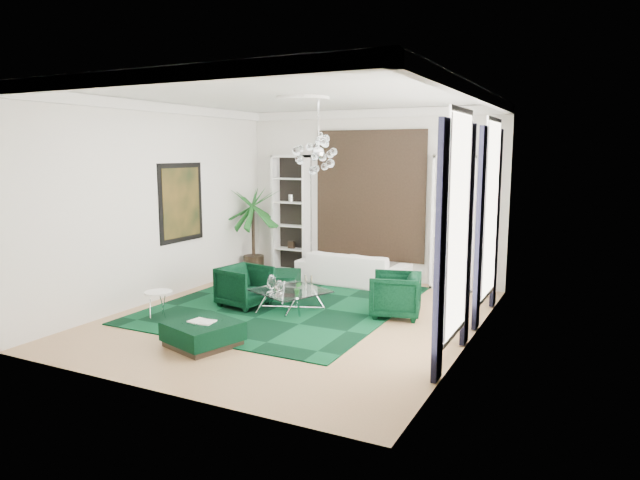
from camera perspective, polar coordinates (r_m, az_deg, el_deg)
The scene contains 30 objects.
floor at distance 10.10m, azimuth -2.42°, elevation -7.77°, with size 6.00×7.00×0.02m, color tan.
ceiling at distance 9.73m, azimuth -2.57°, elevation 14.35°, with size 6.00×7.00×0.02m, color white.
wall_back at distance 12.90m, azimuth 5.11°, elevation 4.46°, with size 6.00×0.02×3.80m, color silver.
wall_front at distance 6.90m, azimuth -16.79°, elevation 0.34°, with size 6.00×0.02×3.80m, color silver.
wall_left at distance 11.49m, azimuth -15.77°, elevation 3.64°, with size 0.02×7.00×3.80m, color silver.
wall_right at distance 8.68m, azimuth 15.16°, elevation 2.09°, with size 0.02×7.00×3.80m, color silver.
crown_molding at distance 9.72m, azimuth -2.57°, elevation 13.70°, with size 6.00×7.00×0.18m, color white, non-canonical shape.
ceiling_medallion at distance 9.98m, azimuth -1.71°, elevation 13.98°, with size 0.90×0.90×0.05m, color white.
tapestry at distance 12.85m, azimuth 5.03°, elevation 4.45°, with size 2.50×0.06×2.80m, color black.
shelving_left at distance 13.60m, azimuth -2.90°, elevation 2.60°, with size 0.90×0.38×2.80m, color white, non-canonical shape.
shelving_right at distance 12.18m, azimuth 13.30°, elevation 1.64°, with size 0.90×0.38×2.80m, color white, non-canonical shape.
painting at distance 11.92m, azimuth -13.68°, elevation 3.65°, with size 0.04×1.30×1.60m, color black.
window_near at distance 7.81m, azimuth 13.69°, elevation 1.42°, with size 0.03×1.10×2.90m, color white.
curtain_near_a at distance 7.11m, azimuth 11.93°, elevation -1.27°, with size 0.07×0.30×3.25m, color black.
curtain_near_b at distance 8.61m, azimuth 14.57°, elevation 0.38°, with size 0.07×0.30×3.25m, color black.
window_far at distance 10.16m, azimuth 16.74°, elevation 2.95°, with size 0.03×1.10×2.90m, color white.
curtain_far_a at distance 9.43m, azimuth 15.65°, elevation 1.04°, with size 0.07×0.30×3.25m, color black.
curtain_far_b at distance 10.95m, azimuth 17.21°, elevation 2.02°, with size 0.07×0.30×3.25m, color black.
rug at distance 10.92m, azimuth -3.50°, elevation -6.40°, with size 4.20×5.00×0.02m, color black.
sofa at distance 12.48m, azimuth 3.31°, elevation -2.84°, with size 2.42×0.95×0.71m, color white.
armchair_left at distance 10.77m, azimuth -7.52°, elevation -4.61°, with size 0.82×0.84×0.77m, color black.
armchair_right at distance 10.11m, azimuth 7.54°, elevation -5.46°, with size 0.83×0.86×0.78m, color black.
coffee_table at distance 10.43m, azimuth -2.97°, elevation -6.07°, with size 1.13×1.13×0.39m, color white, non-canonical shape.
ottoman_side at distance 11.72m, azimuth -4.55°, elevation -4.30°, with size 0.97×0.97×0.43m, color black.
ottoman_front at distance 8.78m, azimuth -11.64°, elevation -9.19°, with size 0.93×0.93×0.37m, color black.
book at distance 8.72m, azimuth -11.68°, elevation -7.95°, with size 0.39×0.26×0.03m, color white.
side_table at distance 10.37m, azimuth -15.81°, elevation -6.29°, with size 0.48×0.48×0.46m, color white.
palm at distance 13.48m, azimuth -6.72°, elevation 2.12°, with size 1.64×1.64×2.63m, color #19591E, non-canonical shape.
chandelier at distance 9.91m, azimuth -0.15°, elevation 8.69°, with size 0.83×0.83×0.74m, color white, non-canonical shape.
table_plant at distance 10.01m, azimuth -2.24°, elevation -4.85°, with size 0.13×0.10×0.23m, color #19591E.
Camera 1 is at (4.70, -8.46, 2.87)m, focal length 32.00 mm.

